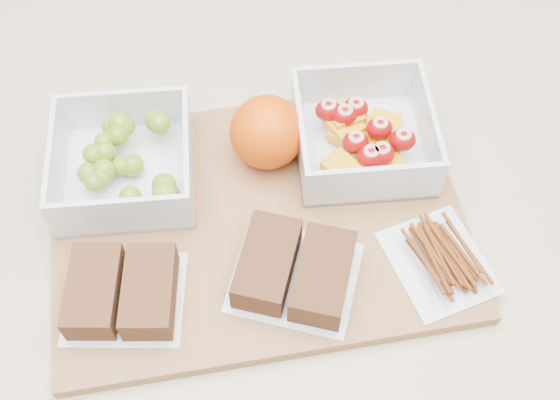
# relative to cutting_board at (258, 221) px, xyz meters

# --- Properties ---
(counter) EXTENTS (1.20, 0.90, 0.90)m
(counter) POSITION_rel_cutting_board_xyz_m (0.02, 0.00, -0.46)
(counter) COLOR beige
(counter) RESTS_ON ground
(cutting_board) EXTENTS (0.44, 0.33, 0.02)m
(cutting_board) POSITION_rel_cutting_board_xyz_m (0.00, 0.00, 0.00)
(cutting_board) COLOR olive
(cutting_board) RESTS_ON counter
(grape_container) EXTENTS (0.14, 0.14, 0.06)m
(grape_container) POSITION_rel_cutting_board_xyz_m (-0.13, 0.06, 0.03)
(grape_container) COLOR silver
(grape_container) RESTS_ON cutting_board
(fruit_container) EXTENTS (0.14, 0.14, 0.06)m
(fruit_container) POSITION_rel_cutting_board_xyz_m (0.12, 0.08, 0.03)
(fruit_container) COLOR silver
(fruit_container) RESTS_ON cutting_board
(orange) EXTENTS (0.08, 0.08, 0.08)m
(orange) POSITION_rel_cutting_board_xyz_m (0.02, 0.08, 0.05)
(orange) COLOR #E04E05
(orange) RESTS_ON cutting_board
(sandwich_bag_left) EXTENTS (0.12, 0.11, 0.03)m
(sandwich_bag_left) POSITION_rel_cutting_board_xyz_m (-0.13, -0.08, 0.03)
(sandwich_bag_left) COLOR silver
(sandwich_bag_left) RESTS_ON cutting_board
(sandwich_bag_center) EXTENTS (0.15, 0.14, 0.04)m
(sandwich_bag_center) POSITION_rel_cutting_board_xyz_m (0.03, -0.07, 0.03)
(sandwich_bag_center) COLOR silver
(sandwich_bag_center) RESTS_ON cutting_board
(pretzel_bag) EXTENTS (0.12, 0.13, 0.02)m
(pretzel_bag) POSITION_rel_cutting_board_xyz_m (0.17, -0.07, 0.02)
(pretzel_bag) COLOR silver
(pretzel_bag) RESTS_ON cutting_board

